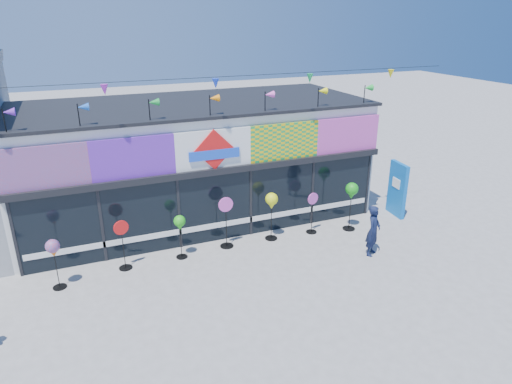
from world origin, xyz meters
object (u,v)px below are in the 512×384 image
blue_sign (397,189)px  spinner_1 (123,244)px  spinner_2 (180,224)px  spinner_5 (312,212)px  adult_man (373,231)px  spinner_3 (226,221)px  spinner_4 (272,202)px  spinner_6 (352,192)px  spinner_0 (53,250)px

blue_sign → spinner_1: blue_sign is taller
spinner_2 → spinner_5: spinner_5 is taller
adult_man → spinner_3: bearing=115.0°
spinner_2 → spinner_4: bearing=1.9°
spinner_3 → spinner_6: (4.32, -0.39, 0.47)m
spinner_2 → spinner_6: spinner_6 is taller
spinner_0 → spinner_2: 3.49m
spinner_2 → spinner_4: spinner_4 is taller
blue_sign → spinner_4: blue_sign is taller
blue_sign → spinner_5: size_ratio=1.38×
spinner_0 → spinner_1: size_ratio=0.95×
spinner_3 → blue_sign: bearing=0.2°
adult_man → spinner_5: bearing=79.2°
spinner_0 → spinner_6: (9.30, 0.13, 0.20)m
spinner_3 → spinner_5: bearing=-2.4°
spinner_1 → spinner_6: 7.53m
spinner_1 → spinner_2: size_ratio=1.10×
spinner_0 → spinner_1: bearing=11.5°
blue_sign → spinner_4: (-5.05, -0.07, 0.30)m
spinner_6 → adult_man: spinner_6 is taller
spinner_3 → spinner_0: bearing=-174.0°
spinner_3 → adult_man: bearing=-28.5°
spinner_0 → adult_man: 9.11m
spinner_5 → adult_man: 2.26m
spinner_5 → spinner_0: bearing=-177.1°
spinner_6 → spinner_0: bearing=-179.2°
spinner_0 → spinner_2: spinner_0 is taller
blue_sign → spinner_6: 2.33m
blue_sign → adult_man: bearing=-134.2°
adult_man → blue_sign: bearing=3.6°
spinner_1 → spinner_2: 1.71m
spinner_2 → spinner_0: bearing=-173.7°
spinner_1 → adult_man: size_ratio=0.95×
spinner_0 → spinner_5: size_ratio=1.01×
spinner_0 → spinner_4: (6.51, 0.48, 0.14)m
spinner_2 → spinner_6: size_ratio=0.82×
spinner_3 → spinner_6: size_ratio=0.99×
spinner_0 → adult_man: (8.96, -1.64, -0.36)m
adult_man → spinner_1: bearing=127.9°
spinner_5 → spinner_4: bearing=176.6°
blue_sign → spinner_3: size_ratio=1.18×
spinner_0 → adult_man: size_ratio=0.90×
spinner_4 → spinner_5: spinner_4 is taller
spinner_1 → adult_man: bearing=-15.6°
spinner_4 → spinner_6: spinner_6 is taller
spinner_5 → spinner_3: bearing=177.6°
spinner_1 → spinner_6: (7.50, -0.23, 0.55)m
adult_man → spinner_6: bearing=42.7°
spinner_6 → adult_man: 1.89m
spinner_2 → spinner_6: bearing=-2.5°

